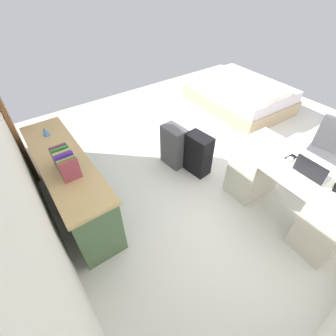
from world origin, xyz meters
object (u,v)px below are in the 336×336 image
object	(u,v)px
suitcase_black	(198,154)
cell_phone_by_mouse	(291,158)
desk	(289,191)
figurine_small	(45,131)
computer_mouse	(290,159)
office_chair	(322,161)
suitcase_spare_grey	(174,146)
bed	(239,95)
laptop	(311,172)
credenza	(71,184)

from	to	relation	value
suitcase_black	cell_phone_by_mouse	bearing A→B (deg)	-165.68
desk	figurine_small	world-z (taller)	figurine_small
desk	computer_mouse	distance (m)	0.39
desk	computer_mouse	size ratio (longest dim) A/B	14.64
office_chair	suitcase_spare_grey	xyz separation A→B (m)	(1.47, 1.26, -0.11)
cell_phone_by_mouse	suitcase_spare_grey	bearing A→B (deg)	27.34
computer_mouse	figurine_small	size ratio (longest dim) A/B	0.91
bed	computer_mouse	world-z (taller)	computer_mouse
laptop	cell_phone_by_mouse	distance (m)	0.29
office_chair	credenza	world-z (taller)	office_chair
laptop	cell_phone_by_mouse	bearing A→B (deg)	-18.92
suitcase_black	suitcase_spare_grey	distance (m)	0.38
office_chair	credenza	size ratio (longest dim) A/B	0.52
credenza	laptop	world-z (taller)	laptop
office_chair	laptop	distance (m)	0.89
desk	bed	size ratio (longest dim) A/B	0.75
office_chair	figurine_small	size ratio (longest dim) A/B	8.55
desk	suitcase_spare_grey	bearing A→B (deg)	17.97
computer_mouse	office_chair	bearing A→B (deg)	-95.32
computer_mouse	figurine_small	xyz separation A→B (m)	(1.94, 1.99, 0.08)
bed	laptop	distance (m)	2.92
cell_phone_by_mouse	figurine_small	bearing A→B (deg)	51.56
cell_phone_by_mouse	computer_mouse	bearing A→B (deg)	111.95
credenza	bed	size ratio (longest dim) A/B	0.92
bed	figurine_small	xyz separation A→B (m)	(-0.11, 3.65, 0.59)
computer_mouse	figurine_small	distance (m)	2.79
suitcase_black	suitcase_spare_grey	size ratio (longest dim) A/B	0.98
desk	laptop	world-z (taller)	laptop
office_chair	suitcase_black	xyz separation A→B (m)	(1.14, 1.10, -0.12)
desk	office_chair	xyz separation A→B (m)	(0.04, -0.77, 0.03)
computer_mouse	suitcase_black	bearing A→B (deg)	20.69
suitcase_black	figurine_small	size ratio (longest dim) A/B	5.48
bed	computer_mouse	xyz separation A→B (m)	(-2.05, 1.66, 0.51)
bed	laptop	size ratio (longest dim) A/B	6.14
figurine_small	suitcase_spare_grey	bearing A→B (deg)	-111.05
bed	laptop	world-z (taller)	laptop
office_chair	cell_phone_by_mouse	distance (m)	0.78
computer_mouse	figurine_small	world-z (taller)	figurine_small
computer_mouse	cell_phone_by_mouse	bearing A→B (deg)	-70.96
office_chair	computer_mouse	xyz separation A→B (m)	(0.10, 0.75, 0.33)
bed	suitcase_black	bearing A→B (deg)	116.76
computer_mouse	bed	bearing A→B (deg)	-36.78
office_chair	suitcase_black	bearing A→B (deg)	43.92
office_chair	laptop	bearing A→B (deg)	101.33
bed	suitcase_black	world-z (taller)	suitcase_black
office_chair	laptop	xyz separation A→B (m)	(-0.16, 0.80, 0.37)
desk	figurine_small	xyz separation A→B (m)	(2.09, 1.97, 0.45)
credenza	bed	bearing A→B (deg)	-80.01
suitcase_black	computer_mouse	size ratio (longest dim) A/B	6.03
suitcase_black	computer_mouse	xyz separation A→B (m)	(-1.04, -0.35, 0.45)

